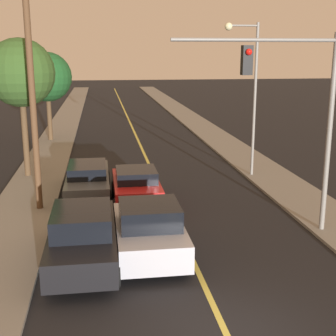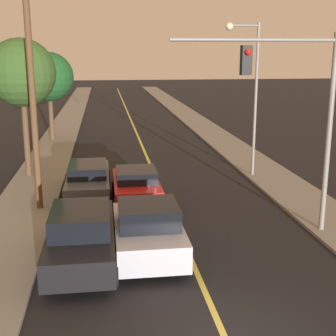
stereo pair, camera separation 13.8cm
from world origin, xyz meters
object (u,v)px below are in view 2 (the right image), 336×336
at_px(traffic_signal_mast, 296,100).
at_px(utility_pole_left, 32,88).
at_px(car_outer_lane_front, 81,235).
at_px(car_near_lane_second, 136,186).
at_px(car_outer_lane_second, 88,179).
at_px(car_near_lane_front, 148,230).
at_px(tree_left_near, 22,73).
at_px(streetlamp_right, 249,80).
at_px(tree_left_far, 49,77).

relative_size(traffic_signal_mast, utility_pole_left, 0.73).
relative_size(car_outer_lane_front, traffic_signal_mast, 0.75).
height_order(car_near_lane_second, car_outer_lane_second, car_near_lane_second).
xyz_separation_m(car_outer_lane_front, utility_pole_left, (-1.85, 5.11, 3.89)).
bearing_deg(car_near_lane_second, utility_pole_left, -177.57).
relative_size(car_near_lane_front, tree_left_near, 0.61).
bearing_deg(car_near_lane_front, traffic_signal_mast, 13.21).
bearing_deg(car_near_lane_front, streetlamp_right, 56.71).
bearing_deg(tree_left_near, car_outer_lane_second, -49.71).
bearing_deg(tree_left_near, tree_left_far, 89.02).
height_order(car_near_lane_front, car_near_lane_second, car_near_lane_front).
bearing_deg(utility_pole_left, tree_left_far, 93.86).
relative_size(car_outer_lane_front, utility_pole_left, 0.55).
xyz_separation_m(car_near_lane_front, utility_pole_left, (-3.82, 4.86, 3.94)).
bearing_deg(car_outer_lane_front, streetlamp_right, 49.38).
relative_size(utility_pole_left, tree_left_near, 1.35).
height_order(car_near_lane_second, streetlamp_right, streetlamp_right).
relative_size(car_near_lane_second, tree_left_near, 0.60).
height_order(car_outer_lane_second, tree_left_near, tree_left_near).
bearing_deg(tree_left_far, streetlamp_right, -47.01).
bearing_deg(utility_pole_left, tree_left_near, 102.72).
xyz_separation_m(traffic_signal_mast, tree_left_far, (-9.75, 18.86, -0.16)).
bearing_deg(tree_left_far, car_near_lane_second, -72.10).
bearing_deg(utility_pole_left, car_near_lane_second, 2.43).
xyz_separation_m(car_near_lane_front, traffic_signal_mast, (4.90, 1.15, 3.74)).
relative_size(car_outer_lane_second, traffic_signal_mast, 0.77).
distance_m(car_outer_lane_second, streetlamp_right, 8.92).
bearing_deg(traffic_signal_mast, car_outer_lane_front, -168.42).
distance_m(car_outer_lane_second, traffic_signal_mast, 9.53).
distance_m(traffic_signal_mast, tree_left_far, 21.23).
bearing_deg(car_outer_lane_front, tree_left_far, 98.07).
bearing_deg(streetlamp_right, tree_left_near, 172.34).
distance_m(traffic_signal_mast, tree_left_near, 13.39).
distance_m(tree_left_near, tree_left_far, 9.90).
height_order(traffic_signal_mast, tree_left_far, traffic_signal_mast).
relative_size(tree_left_near, tree_left_far, 1.10).
bearing_deg(tree_left_near, traffic_signal_mast, -42.17).
bearing_deg(tree_left_near, car_outer_lane_front, -73.67).
xyz_separation_m(streetlamp_right, tree_left_near, (-10.72, 1.44, 0.33)).
relative_size(utility_pole_left, tree_left_far, 1.50).
xyz_separation_m(car_near_lane_front, streetlamp_right, (5.71, 8.69, 3.93)).
distance_m(car_near_lane_second, tree_left_near, 8.36).
xyz_separation_m(car_near_lane_front, car_near_lane_second, (0.00, 5.02, -0.05)).
relative_size(car_outer_lane_front, tree_left_far, 0.82).
relative_size(car_outer_lane_front, car_outer_lane_second, 0.97).
xyz_separation_m(car_outer_lane_second, tree_left_near, (-3.04, 3.59, 4.33)).
bearing_deg(tree_left_near, car_near_lane_second, -45.58).
bearing_deg(tree_left_far, utility_pole_left, -86.14).
height_order(car_outer_lane_front, tree_left_near, tree_left_near).
xyz_separation_m(car_near_lane_second, tree_left_near, (-5.01, 5.11, 4.31)).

